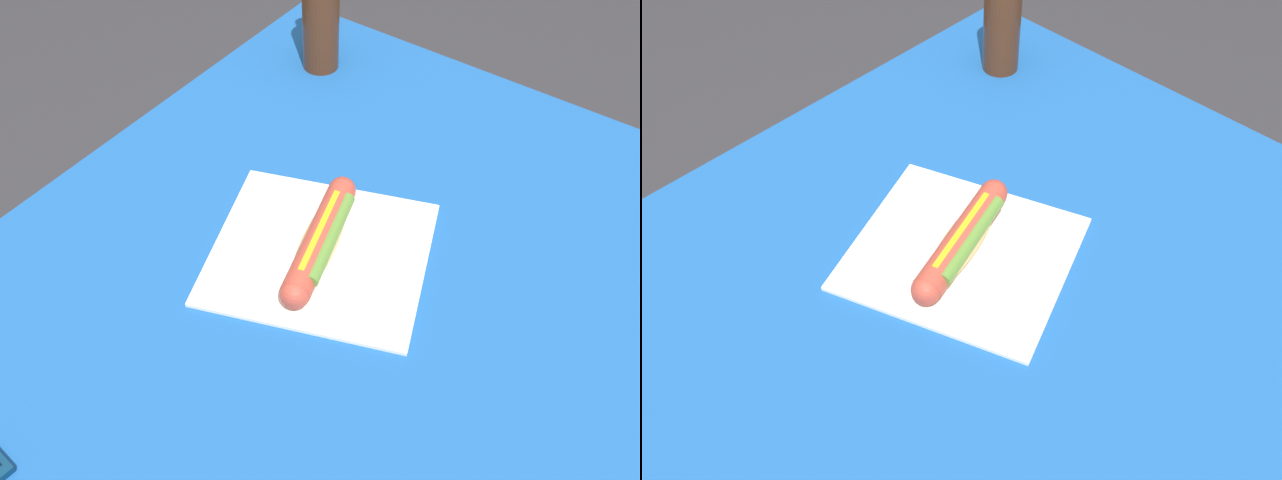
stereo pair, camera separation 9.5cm
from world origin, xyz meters
The scene contains 4 objects.
dining_table centered at (0.00, 0.00, 0.62)m, with size 1.19×0.92×0.74m.
paper_wrapper centered at (-0.07, -0.04, 0.75)m, with size 0.26×0.29×0.01m, color white.
hot_dog centered at (-0.07, -0.04, 0.78)m, with size 0.23×0.10×0.05m.
soda_bottle centered at (-0.44, -0.30, 0.85)m, with size 0.06×0.06×0.25m.
Camera 1 is at (0.44, 0.32, 1.48)m, focal length 39.74 mm.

